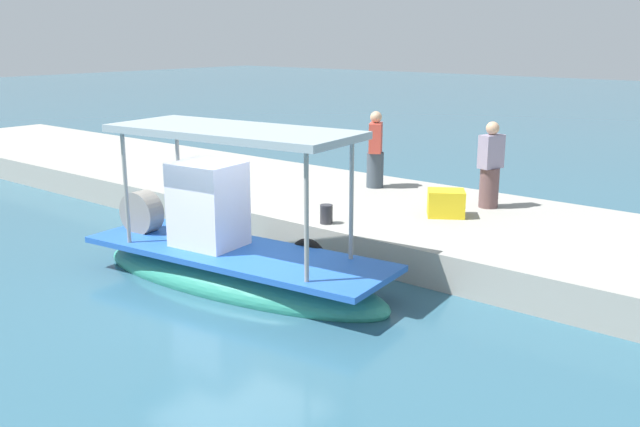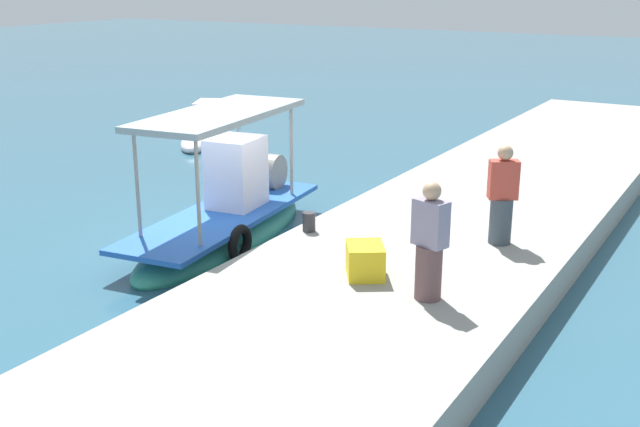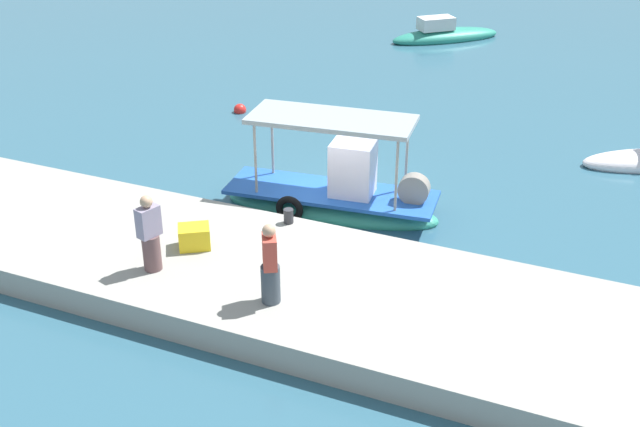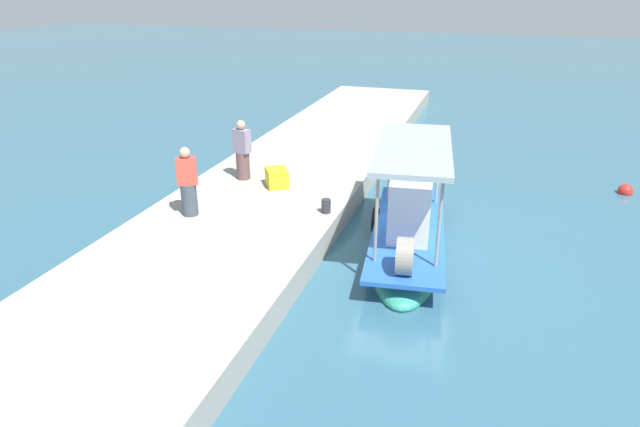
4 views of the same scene
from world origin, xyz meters
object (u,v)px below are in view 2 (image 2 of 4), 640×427
main_fishing_boat (226,218)px  cargo_crate (365,260)px  fisherman_near_bollard (430,247)px  mooring_bollard (309,222)px  moored_boat_near (207,133)px  fisherman_by_crate (502,199)px

main_fishing_boat → cargo_crate: 4.49m
fisherman_near_bollard → mooring_bollard: fisherman_near_bollard is taller
main_fishing_boat → cargo_crate: (-1.79, -4.10, 0.43)m
cargo_crate → moored_boat_near: size_ratio=0.16×
cargo_crate → fisherman_by_crate: bearing=-26.7°
mooring_bollard → cargo_crate: (-1.46, -1.93, 0.08)m
fisherman_near_bollard → moored_boat_near: (9.81, 11.96, -1.21)m
moored_boat_near → main_fishing_boat: bearing=-139.2°
main_fishing_boat → moored_boat_near: main_fishing_boat is taller
mooring_bollard → moored_boat_near: moored_boat_near is taller
mooring_bollard → moored_boat_near: (8.03, 8.83, -0.59)m
fisherman_by_crate → mooring_bollard: bearing=109.6°
fisherman_by_crate → moored_boat_near: 13.95m
main_fishing_boat → mooring_bollard: bearing=-98.4°
mooring_bollard → moored_boat_near: bearing=47.7°
fisherman_by_crate → moored_boat_near: bearing=60.4°
fisherman_near_bollard → moored_boat_near: size_ratio=0.40×
fisherman_near_bollard → cargo_crate: bearing=75.1°
fisherman_by_crate → mooring_bollard: size_ratio=4.88×
fisherman_near_bollard → fisherman_by_crate: (2.94, -0.12, -0.00)m
fisherman_near_bollard → mooring_bollard: 3.66m
fisherman_near_bollard → moored_boat_near: 15.52m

